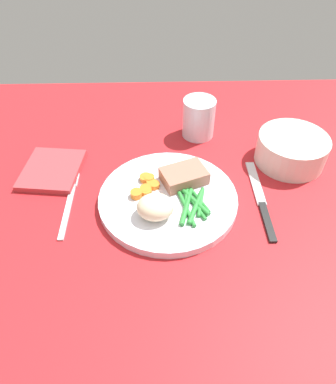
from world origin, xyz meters
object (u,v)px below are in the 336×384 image
object	(u,v)px
meat_portion	(186,176)
fork	(69,204)
salad_bowl	(292,148)
napkin	(52,170)
water_glass	(198,120)
dinner_plate	(168,199)
knife	(261,200)

from	to	relation	value
meat_portion	fork	size ratio (longest dim) A/B	0.49
salad_bowl	napkin	bearing A→B (deg)	-177.37
fork	napkin	distance (cm)	10.41
water_glass	dinner_plate	bearing A→B (deg)	-109.13
water_glass	salad_bowl	world-z (taller)	water_glass
dinner_plate	fork	bearing A→B (deg)	-179.19
fork	knife	world-z (taller)	knife
fork	water_glass	size ratio (longest dim) A/B	1.93
meat_portion	salad_bowl	world-z (taller)	salad_bowl
dinner_plate	knife	world-z (taller)	dinner_plate
meat_portion	salad_bowl	size ratio (longest dim) A/B	0.58
water_glass	napkin	distance (cm)	32.95
dinner_plate	fork	world-z (taller)	dinner_plate
salad_bowl	napkin	distance (cm)	48.63
water_glass	knife	bearing A→B (deg)	-65.45
knife	napkin	size ratio (longest dim) A/B	1.64
water_glass	napkin	xyz separation A→B (cm)	(-30.41, -12.30, -3.08)
knife	fork	bearing A→B (deg)	-177.56
dinner_plate	meat_portion	xyz separation A→B (cm)	(3.42, 3.99, 2.05)
meat_portion	napkin	size ratio (longest dim) A/B	0.65
knife	water_glass	world-z (taller)	water_glass
fork	napkin	xyz separation A→B (cm)	(-4.81, 9.22, 0.43)
napkin	dinner_plate	bearing A→B (deg)	-21.27
fork	water_glass	xyz separation A→B (cm)	(25.60, 21.52, 3.51)
dinner_plate	napkin	size ratio (longest dim) A/B	2.03
knife	salad_bowl	world-z (taller)	salad_bowl
meat_portion	salad_bowl	distance (cm)	23.20
salad_bowl	napkin	size ratio (longest dim) A/B	1.13
dinner_plate	salad_bowl	xyz separation A→B (cm)	(25.47, 11.19, 2.55)
salad_bowl	water_glass	bearing A→B (deg)	150.89
meat_portion	napkin	bearing A→B (deg)	169.36
meat_portion	water_glass	bearing A→B (deg)	77.10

